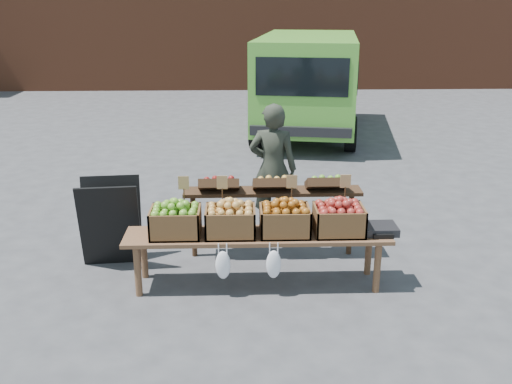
{
  "coord_description": "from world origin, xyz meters",
  "views": [
    {
      "loc": [
        0.01,
        -5.63,
        2.84
      ],
      "look_at": [
        0.2,
        0.21,
        0.85
      ],
      "focal_mm": 40.0,
      "sensor_mm": 36.0,
      "label": 1
    }
  ],
  "objects_px": {
    "display_bench": "(258,259)",
    "crate_red_apples": "(285,221)",
    "delivery_van": "(308,86)",
    "crate_russet_pears": "(230,221)",
    "crate_golden_apples": "(176,222)",
    "crate_green_apples": "(339,220)",
    "chalkboard_sign": "(111,222)",
    "weighing_scale": "(380,229)",
    "back_table": "(272,213)",
    "vendor": "(273,169)"
  },
  "relations": [
    {
      "from": "delivery_van",
      "to": "crate_golden_apples",
      "type": "relative_size",
      "value": 9.38
    },
    {
      "from": "vendor",
      "to": "display_bench",
      "type": "height_order",
      "value": "vendor"
    },
    {
      "from": "display_bench",
      "to": "crate_red_apples",
      "type": "bearing_deg",
      "value": 0.0
    },
    {
      "from": "vendor",
      "to": "crate_russet_pears",
      "type": "distance_m",
      "value": 1.58
    },
    {
      "from": "back_table",
      "to": "display_bench",
      "type": "xyz_separation_m",
      "value": [
        -0.19,
        -0.72,
        -0.24
      ]
    },
    {
      "from": "vendor",
      "to": "crate_russet_pears",
      "type": "height_order",
      "value": "vendor"
    },
    {
      "from": "crate_red_apples",
      "to": "crate_green_apples",
      "type": "xyz_separation_m",
      "value": [
        0.55,
        0.0,
        0.0
      ]
    },
    {
      "from": "delivery_van",
      "to": "crate_russet_pears",
      "type": "distance_m",
      "value": 7.21
    },
    {
      "from": "back_table",
      "to": "crate_red_apples",
      "type": "xyz_separation_m",
      "value": [
        0.08,
        -0.72,
        0.19
      ]
    },
    {
      "from": "vendor",
      "to": "crate_green_apples",
      "type": "height_order",
      "value": "vendor"
    },
    {
      "from": "weighing_scale",
      "to": "chalkboard_sign",
      "type": "bearing_deg",
      "value": 168.67
    },
    {
      "from": "crate_red_apples",
      "to": "crate_golden_apples",
      "type": "bearing_deg",
      "value": 180.0
    },
    {
      "from": "crate_green_apples",
      "to": "weighing_scale",
      "type": "height_order",
      "value": "crate_green_apples"
    },
    {
      "from": "vendor",
      "to": "back_table",
      "type": "distance_m",
      "value": 0.82
    },
    {
      "from": "vendor",
      "to": "display_bench",
      "type": "distance_m",
      "value": 1.6
    },
    {
      "from": "crate_golden_apples",
      "to": "delivery_van",
      "type": "bearing_deg",
      "value": 72.94
    },
    {
      "from": "display_bench",
      "to": "crate_green_apples",
      "type": "relative_size",
      "value": 5.4
    },
    {
      "from": "crate_golden_apples",
      "to": "weighing_scale",
      "type": "relative_size",
      "value": 1.47
    },
    {
      "from": "crate_golden_apples",
      "to": "weighing_scale",
      "type": "distance_m",
      "value": 2.08
    },
    {
      "from": "crate_golden_apples",
      "to": "crate_red_apples",
      "type": "distance_m",
      "value": 1.1
    },
    {
      "from": "crate_russet_pears",
      "to": "crate_red_apples",
      "type": "xyz_separation_m",
      "value": [
        0.55,
        0.0,
        0.0
      ]
    },
    {
      "from": "delivery_van",
      "to": "crate_red_apples",
      "type": "relative_size",
      "value": 9.38
    },
    {
      "from": "display_bench",
      "to": "crate_golden_apples",
      "type": "xyz_separation_m",
      "value": [
        -0.82,
        0.0,
        0.42
      ]
    },
    {
      "from": "chalkboard_sign",
      "to": "crate_russet_pears",
      "type": "height_order",
      "value": "chalkboard_sign"
    },
    {
      "from": "vendor",
      "to": "back_table",
      "type": "bearing_deg",
      "value": 97.59
    },
    {
      "from": "back_table",
      "to": "vendor",
      "type": "bearing_deg",
      "value": 86.39
    },
    {
      "from": "delivery_van",
      "to": "vendor",
      "type": "relative_size",
      "value": 2.85
    },
    {
      "from": "crate_green_apples",
      "to": "vendor",
      "type": "bearing_deg",
      "value": 111.41
    },
    {
      "from": "crate_golden_apples",
      "to": "crate_green_apples",
      "type": "distance_m",
      "value": 1.65
    },
    {
      "from": "weighing_scale",
      "to": "vendor",
      "type": "bearing_deg",
      "value": 124.15
    },
    {
      "from": "delivery_van",
      "to": "crate_green_apples",
      "type": "bearing_deg",
      "value": -84.35
    },
    {
      "from": "chalkboard_sign",
      "to": "crate_russet_pears",
      "type": "relative_size",
      "value": 1.97
    },
    {
      "from": "delivery_van",
      "to": "crate_russet_pears",
      "type": "relative_size",
      "value": 9.38
    },
    {
      "from": "back_table",
      "to": "crate_green_apples",
      "type": "bearing_deg",
      "value": -48.8
    },
    {
      "from": "delivery_van",
      "to": "crate_russet_pears",
      "type": "bearing_deg",
      "value": -93.11
    },
    {
      "from": "delivery_van",
      "to": "crate_red_apples",
      "type": "xyz_separation_m",
      "value": [
        -1.05,
        -7.02,
        -0.34
      ]
    },
    {
      "from": "display_bench",
      "to": "crate_russet_pears",
      "type": "relative_size",
      "value": 5.4
    },
    {
      "from": "back_table",
      "to": "crate_russet_pears",
      "type": "distance_m",
      "value": 0.88
    },
    {
      "from": "crate_green_apples",
      "to": "delivery_van",
      "type": "bearing_deg",
      "value": 85.89
    },
    {
      "from": "back_table",
      "to": "crate_green_apples",
      "type": "height_order",
      "value": "back_table"
    },
    {
      "from": "crate_russet_pears",
      "to": "weighing_scale",
      "type": "xyz_separation_m",
      "value": [
        1.52,
        0.0,
        -0.1
      ]
    },
    {
      "from": "delivery_van",
      "to": "back_table",
      "type": "relative_size",
      "value": 2.23
    },
    {
      "from": "display_bench",
      "to": "crate_russet_pears",
      "type": "xyz_separation_m",
      "value": [
        -0.28,
        0.0,
        0.42
      ]
    },
    {
      "from": "display_bench",
      "to": "weighing_scale",
      "type": "height_order",
      "value": "weighing_scale"
    },
    {
      "from": "display_bench",
      "to": "crate_green_apples",
      "type": "distance_m",
      "value": 0.93
    },
    {
      "from": "delivery_van",
      "to": "crate_green_apples",
      "type": "relative_size",
      "value": 9.38
    },
    {
      "from": "chalkboard_sign",
      "to": "crate_golden_apples",
      "type": "xyz_separation_m",
      "value": [
        0.78,
        -0.57,
        0.22
      ]
    },
    {
      "from": "crate_red_apples",
      "to": "weighing_scale",
      "type": "bearing_deg",
      "value": 0.0
    },
    {
      "from": "display_bench",
      "to": "weighing_scale",
      "type": "distance_m",
      "value": 1.29
    },
    {
      "from": "weighing_scale",
      "to": "crate_green_apples",
      "type": "bearing_deg",
      "value": 180.0
    }
  ]
}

